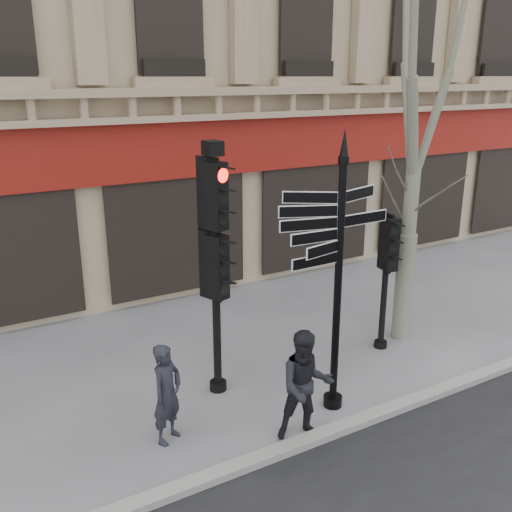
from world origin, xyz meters
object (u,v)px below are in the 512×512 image
Objects in this scene: fingerpost at (341,229)px; traffic_signal_secondary at (387,258)px; pedestrian_b at (306,386)px; traffic_signal_main at (215,240)px; pedestrian_a at (167,394)px; plane_tree at (426,26)px.

fingerpost is 2.70m from traffic_signal_secondary.
fingerpost is 1.68× the size of traffic_signal_secondary.
fingerpost reaches higher than pedestrian_b.
traffic_signal_secondary is (3.53, -0.19, -0.82)m from traffic_signal_main.
fingerpost is 2.90× the size of pedestrian_a.
pedestrian_a is at bearing -164.52° from traffic_signal_main.
traffic_signal_secondary is (2.13, 1.21, -1.15)m from fingerpost.
fingerpost is at bearing -154.12° from plane_tree.
traffic_signal_main is (-1.40, 1.39, -0.32)m from fingerpost.
pedestrian_a is 0.90× the size of pedestrian_b.
traffic_signal_main is 2.46m from pedestrian_a.
traffic_signal_secondary is 0.31× the size of plane_tree.
traffic_signal_secondary is 3.58m from pedestrian_b.
pedestrian_a is (-5.47, -0.86, -5.24)m from plane_tree.
traffic_signal_secondary is 1.56× the size of pedestrian_b.
fingerpost is 2.61× the size of pedestrian_b.
traffic_signal_secondary reaches higher than pedestrian_a.
pedestrian_b reaches higher than pedestrian_a.
traffic_signal_main is 2.48× the size of pedestrian_b.
plane_tree is at bearing 24.33° from traffic_signal_secondary.
pedestrian_b is at bearing -139.71° from traffic_signal_secondary.
plane_tree is (0.68, 0.16, 4.15)m from traffic_signal_secondary.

